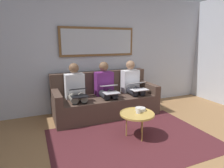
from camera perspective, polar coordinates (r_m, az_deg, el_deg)
The scene contains 13 objects.
wall_rear at distance 4.49m, azimuth -4.53°, elevation 9.21°, with size 6.00×0.12×2.60m, color #B7BCC6.
area_rug at distance 3.28m, azimuth 6.02°, elevation -15.93°, with size 2.60×1.80×0.01m, color #4C1E23.
couch at distance 4.22m, azimuth -2.21°, elevation -4.66°, with size 2.20×0.90×0.90m.
framed_mirror at distance 4.40m, azimuth -4.19°, elevation 12.40°, with size 1.72×0.05×0.64m.
coffee_table at distance 3.20m, azimuth 7.47°, elevation -8.84°, with size 0.57×0.57×0.43m.
cup at distance 3.18m, azimuth 7.79°, elevation -7.84°, with size 0.07×0.07×0.09m, color silver.
bowl at distance 3.31m, azimuth 8.40°, elevation -7.40°, with size 0.18×0.18×0.05m, color beige.
person_left at distance 4.35m, azimuth 5.99°, elevation -0.16°, with size 0.38×0.58×1.14m.
laptop_white at distance 4.14m, azimuth 7.59°, elevation -0.59°, with size 0.35×0.36×0.16m.
person_middle at distance 4.08m, azimuth -1.91°, elevation -0.94°, with size 0.38×0.58×1.14m.
laptop_silver at distance 3.86m, azimuth -0.61°, elevation -1.40°, with size 0.30×0.36×0.15m.
person_right at distance 3.91m, azimuth -10.70°, elevation -1.79°, with size 0.38×0.58×1.14m.
laptop_black at distance 3.67m, azimuth -9.89°, elevation -2.43°, with size 0.31×0.34×0.15m.
Camera 1 is at (1.42, 1.66, 1.57)m, focal length 30.80 mm.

